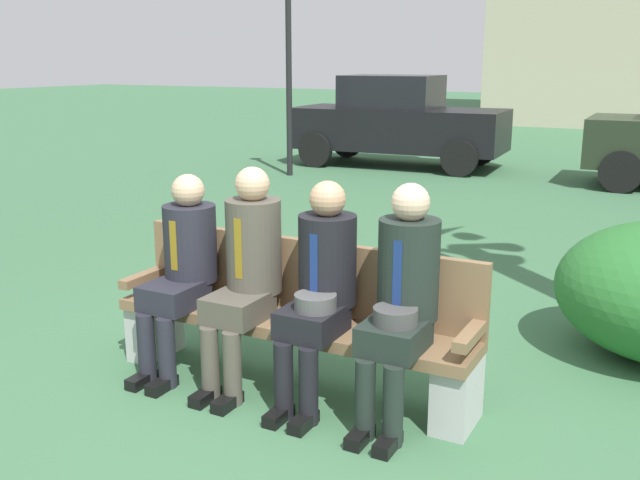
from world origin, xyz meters
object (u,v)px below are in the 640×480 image
park_bench (294,317)px  seated_man_centerleft (247,267)px  seated_man_leftmost (182,263)px  seated_man_centerright (320,283)px  street_lamp (289,53)px  seated_man_rightmost (402,294)px  parked_car_near (397,121)px

park_bench → seated_man_centerleft: 0.43m
park_bench → seated_man_leftmost: (-0.75, -0.13, 0.28)m
park_bench → seated_man_centerright: seated_man_centerright is taller
park_bench → street_lamp: street_lamp is taller
seated_man_rightmost → street_lamp: street_lamp is taller
seated_man_leftmost → seated_man_rightmost: size_ratio=0.95×
seated_man_leftmost → parked_car_near: 9.50m
seated_man_centerleft → street_lamp: 8.41m
park_bench → seated_man_rightmost: size_ratio=1.74×
seated_man_centerleft → street_lamp: size_ratio=0.40×
seated_man_centerleft → street_lamp: (-3.95, 7.31, 1.32)m
seated_man_centerleft → park_bench: bearing=25.7°
parked_car_near → street_lamp: size_ratio=1.19×
seated_man_leftmost → seated_man_centerleft: seated_man_centerleft is taller
seated_man_leftmost → street_lamp: bearing=115.3°
seated_man_leftmost → street_lamp: size_ratio=0.38×
seated_man_centerleft → parked_car_near: bearing=106.5°
park_bench → parked_car_near: (-2.98, 9.09, 0.40)m
park_bench → seated_man_centerleft: size_ratio=1.72×
park_bench → seated_man_leftmost: bearing=-170.0°
seated_man_centerright → parked_car_near: 9.78m
seated_man_centerright → park_bench: bearing=151.8°
seated_man_leftmost → seated_man_rightmost: bearing=0.0°
parked_car_near → seated_man_centerleft: bearing=-73.5°
seated_man_centerright → parked_car_near: bearing=109.3°
park_bench → seated_man_leftmost: 0.81m
seated_man_centerright → seated_man_rightmost: seated_man_rightmost is taller
parked_car_near → seated_man_rightmost: bearing=-68.0°
street_lamp → seated_man_centerleft: bearing=-61.6°
parked_car_near → seated_man_centerright: bearing=-70.7°
seated_man_leftmost → parked_car_near: bearing=103.6°
seated_man_leftmost → seated_man_centerright: (1.00, -0.00, 0.01)m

